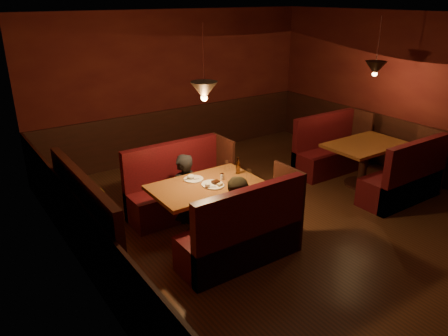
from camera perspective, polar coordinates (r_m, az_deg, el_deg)
room at (r=6.11m, az=7.34°, el=1.41°), size 6.02×7.02×2.92m
main_table at (r=5.95m, az=-2.27°, el=-3.66°), size 1.47×0.89×1.03m
main_bench_far at (r=6.72m, az=-5.92°, el=-3.06°), size 1.61×0.58×1.10m
main_bench_near at (r=5.48m, az=2.65°, el=-9.13°), size 1.61×0.58×1.10m
second_table at (r=7.94m, az=17.86°, el=1.71°), size 1.37×0.88×0.77m
second_bench_far at (r=8.53m, az=13.55°, el=1.90°), size 1.52×0.57×1.08m
second_bench_near at (r=7.62m, az=22.60°, el=-1.66°), size 1.52×0.57×1.08m
diner_a at (r=6.33m, az=-5.44°, el=-1.19°), size 0.59×0.48×1.40m
diner_b at (r=5.54m, az=2.12°, el=-4.62°), size 0.69×0.55×1.40m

